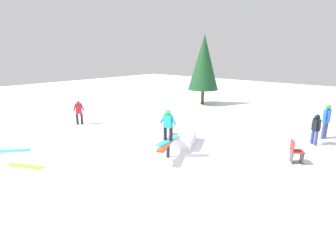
{
  "coord_description": "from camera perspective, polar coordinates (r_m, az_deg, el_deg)",
  "views": [
    {
      "loc": [
        7.26,
        6.34,
        3.98
      ],
      "look_at": [
        0.0,
        0.0,
        1.28
      ],
      "focal_mm": 28.0,
      "sensor_mm": 36.0,
      "label": 1
    }
  ],
  "objects": [
    {
      "name": "loose_snowboard_lime",
      "position": [
        10.92,
        -28.63,
        -7.68
      ],
      "size": [
        0.89,
        1.36,
        0.02
      ],
      "primitive_type": "cube",
      "rotation": [
        0.0,
        0.0,
        5.2
      ],
      "color": "#96D33B",
      "rests_on": "ground"
    },
    {
      "name": "bystander_red",
      "position": [
        15.78,
        -18.84,
        3.04
      ],
      "size": [
        0.58,
        0.37,
        1.35
      ],
      "rotation": [
        0.0,
        0.0,
        2.64
      ],
      "color": "#281D2D",
      "rests_on": "ground"
    },
    {
      "name": "pine_tree_near",
      "position": [
        20.93,
        7.8,
        13.52
      ],
      "size": [
        2.35,
        2.35,
        5.34
      ],
      "color": "#4C331E",
      "rests_on": "ground"
    },
    {
      "name": "main_rider_on_rail",
      "position": [
        10.01,
        0.0,
        -0.02
      ],
      "size": [
        1.49,
        0.73,
        1.24
      ],
      "rotation": [
        0.0,
        0.0,
        0.18
      ],
      "color": "#28B2D3",
      "rests_on": "rail_feature"
    },
    {
      "name": "rail_feature",
      "position": [
        10.23,
        0.0,
        -3.81
      ],
      "size": [
        2.1,
        1.22,
        0.68
      ],
      "rotation": [
        0.0,
        0.0,
        0.46
      ],
      "color": "black",
      "rests_on": "ground"
    },
    {
      "name": "ground_plane",
      "position": [
        10.43,
        0.0,
        -6.77
      ],
      "size": [
        60.0,
        60.0,
        0.0
      ],
      "primitive_type": "plane",
      "color": "white"
    },
    {
      "name": "loose_snowboard_cyan",
      "position": [
        12.85,
        -30.86,
        -4.64
      ],
      "size": [
        1.28,
        1.1,
        0.02
      ],
      "primitive_type": "cube",
      "rotation": [
        0.0,
        0.0,
        2.47
      ],
      "color": "#28BFBF",
      "rests_on": "ground"
    },
    {
      "name": "snow_kicker_ramp",
      "position": [
        11.81,
        2.02,
        -2.75
      ],
      "size": [
        2.28,
        2.14,
        0.5
      ],
      "primitive_type": "cube",
      "rotation": [
        0.0,
        0.0,
        0.46
      ],
      "color": "white",
      "rests_on": "ground"
    },
    {
      "name": "bystander_black",
      "position": [
        13.31,
        29.49,
        -0.34
      ],
      "size": [
        0.48,
        0.5,
        1.39
      ],
      "rotation": [
        0.0,
        0.0,
        0.81
      ],
      "color": "navy",
      "rests_on": "ground"
    },
    {
      "name": "bystander_blue",
      "position": [
        14.52,
        31.21,
        1.21
      ],
      "size": [
        0.7,
        0.27,
        1.65
      ],
      "rotation": [
        0.0,
        0.0,
        6.17
      ],
      "color": "navy",
      "rests_on": "ground"
    },
    {
      "name": "folding_chair",
      "position": [
        10.85,
        26.05,
        -5.19
      ],
      "size": [
        0.6,
        0.6,
        0.88
      ],
      "rotation": [
        0.0,
        0.0,
        3.67
      ],
      "color": "#3F3F44",
      "rests_on": "ground"
    }
  ]
}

